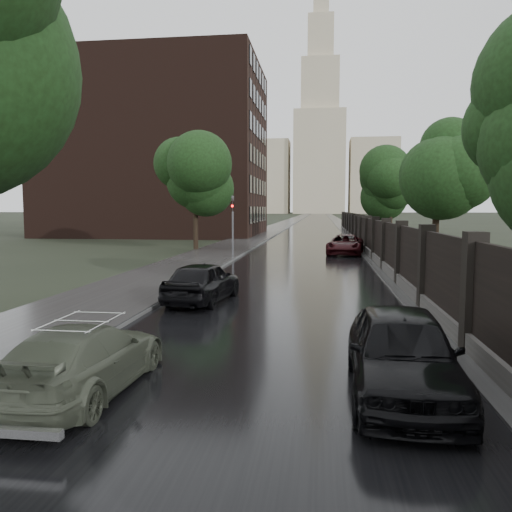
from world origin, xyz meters
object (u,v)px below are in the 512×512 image
Objects in this scene: volga_sedan at (83,359)px; car_right_near at (402,353)px; traffic_light at (233,221)px; tree_left_far at (195,181)px; car_right_far at (345,245)px; tree_right_c at (391,189)px; hatchback_left at (203,282)px; tree_right_b at (437,176)px.

volga_sedan is 0.95× the size of car_right_near.
traffic_light is at bearing 108.83° from car_right_near.
tree_left_far reaches higher than car_right_far.
tree_right_c reaches higher than traffic_light.
traffic_light is 23.87m from car_right_near.
tree_right_c is 1.40× the size of car_right_far.
tree_left_far reaches higher than volga_sedan.
tree_right_c is 31.84m from hatchback_left.
volga_sedan is at bearing -172.09° from car_right_near.
car_right_near reaches higher than car_right_far.
tree_right_b is 18.00m from tree_right_c.
tree_right_c is (15.50, 10.00, -0.29)m from tree_left_far.
car_right_near is at bearing -69.01° from tree_left_far.
car_right_far is at bearing 26.81° from traffic_light.
volga_sedan is 27.64m from car_right_far.
car_right_far is at bearing -111.78° from tree_right_c.
tree_right_b is 1.68× the size of hatchback_left.
car_right_near is at bearing -73.01° from traffic_light.
tree_right_b is at bearing -90.00° from tree_right_c.
tree_right_b is 1.67× the size of volga_sedan.
tree_right_b is 1.00× the size of tree_right_c.
tree_right_b is at bearing -48.78° from car_right_far.
tree_right_b is 1.58× the size of car_right_near.
traffic_light reaches higher than car_right_near.
car_right_far is at bearing -100.11° from hatchback_left.
traffic_light is 0.80× the size of car_right_far.
tree_right_c is 1.68× the size of hatchback_left.
tree_right_c reaches higher than hatchback_left.
car_right_near is 0.88× the size of car_right_far.
tree_left_far is 1.05× the size of tree_right_b.
car_right_far is (10.97, -1.33, -4.55)m from tree_left_far.
car_right_far is at bearing 124.15° from tree_right_b.
volga_sedan is (5.20, -28.36, -4.63)m from tree_left_far.
traffic_light is 8.33m from car_right_far.
traffic_light is at bearing -85.24° from volga_sedan.
volga_sedan is at bearing -86.33° from traffic_light.
car_right_near is (-4.84, -37.78, -4.20)m from tree_right_c.
traffic_light is (3.70, -5.01, -2.84)m from tree_left_far.
car_right_far is (5.78, 27.03, 0.08)m from volga_sedan.
tree_left_far reaches higher than tree_right_c.
tree_right_c is 1.75× the size of traffic_light.
traffic_light is at bearing 165.76° from tree_right_b.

